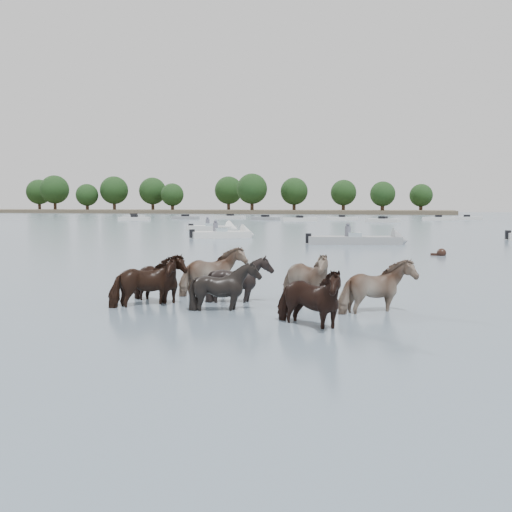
# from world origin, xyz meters

# --- Properties ---
(ground) EXTENTS (400.00, 400.00, 0.00)m
(ground) POSITION_xyz_m (0.00, 0.00, 0.00)
(ground) COLOR slate
(ground) RESTS_ON ground
(shoreline) EXTENTS (160.00, 30.00, 1.00)m
(shoreline) POSITION_xyz_m (-70.00, 150.00, 0.50)
(shoreline) COLOR #4C4233
(shoreline) RESTS_ON ground
(pony_herd) EXTENTS (7.19, 4.82, 1.54)m
(pony_herd) POSITION_xyz_m (-1.81, -0.05, 0.46)
(pony_herd) COLOR black
(pony_herd) RESTS_ON ground
(swimming_pony) EXTENTS (0.72, 0.44, 0.44)m
(swimming_pony) POSITION_xyz_m (3.00, 15.32, 0.10)
(swimming_pony) COLOR black
(swimming_pony) RESTS_ON ground
(motorboat_a) EXTENTS (4.78, 3.98, 1.92)m
(motorboat_a) POSITION_xyz_m (-11.47, 26.42, 0.23)
(motorboat_a) COLOR silver
(motorboat_a) RESTS_ON ground
(motorboat_b) EXTENTS (6.29, 2.93, 1.92)m
(motorboat_b) POSITION_xyz_m (-1.10, 22.30, 0.22)
(motorboat_b) COLOR gray
(motorboat_b) RESTS_ON ground
(motorboat_f) EXTENTS (5.20, 2.29, 1.92)m
(motorboat_f) POSITION_xyz_m (-15.97, 35.99, 0.23)
(motorboat_f) COLOR silver
(motorboat_f) RESTS_ON ground
(distant_flotilla) EXTENTS (106.44, 20.30, 0.93)m
(distant_flotilla) POSITION_xyz_m (0.37, 77.14, 0.26)
(distant_flotilla) COLOR silver
(distant_flotilla) RESTS_ON ground
(treeline) EXTENTS (150.17, 23.09, 12.43)m
(treeline) POSITION_xyz_m (-78.41, 150.12, 6.77)
(treeline) COLOR #382619
(treeline) RESTS_ON ground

